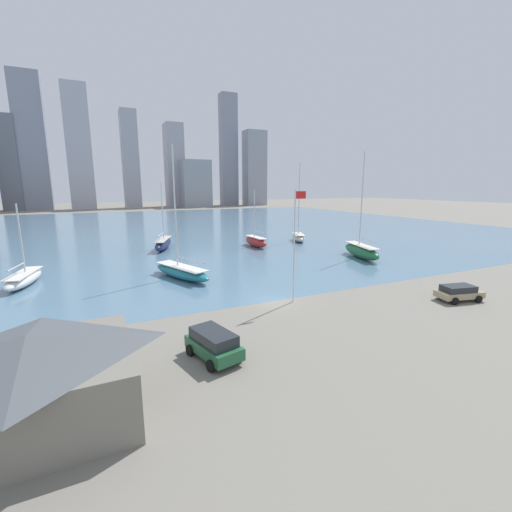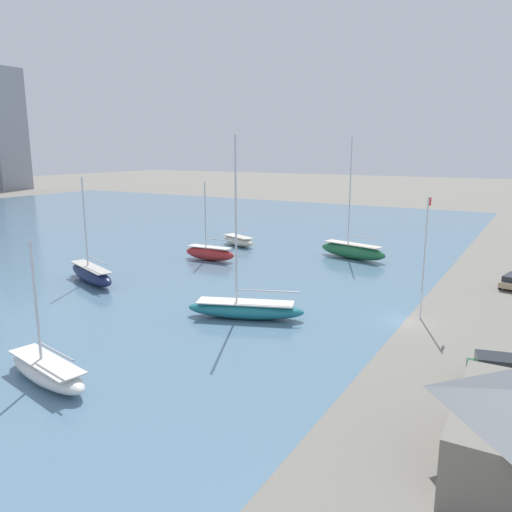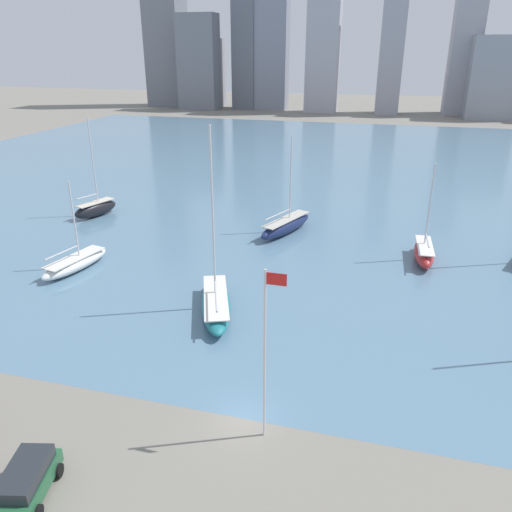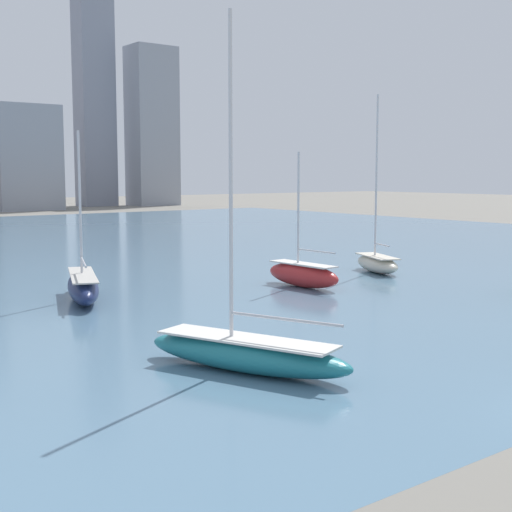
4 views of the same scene
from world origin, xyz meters
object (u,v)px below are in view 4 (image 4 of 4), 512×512
(sailboat_teal, at_px, (246,352))
(sailboat_cream, at_px, (377,262))
(sailboat_navy, at_px, (83,286))
(sailboat_red, at_px, (303,274))

(sailboat_teal, distance_m, sailboat_cream, 35.07)
(sailboat_teal, height_order, sailboat_navy, sailboat_teal)
(sailboat_red, distance_m, sailboat_navy, 17.31)
(sailboat_red, bearing_deg, sailboat_teal, -139.18)
(sailboat_red, height_order, sailboat_cream, sailboat_cream)
(sailboat_red, bearing_deg, sailboat_cream, 9.49)
(sailboat_teal, xyz_separation_m, sailboat_navy, (1.68, 21.89, 0.13))
(sailboat_teal, bearing_deg, sailboat_navy, 64.45)
(sailboat_teal, xyz_separation_m, sailboat_cream, (29.33, 19.22, 0.05))
(sailboat_cream, bearing_deg, sailboat_navy, -162.79)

